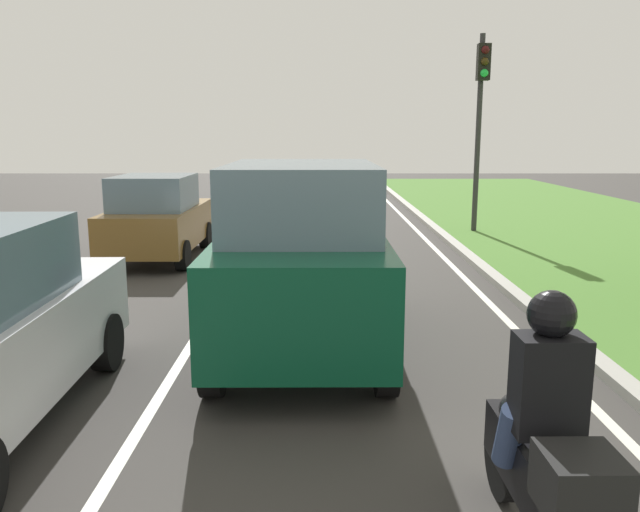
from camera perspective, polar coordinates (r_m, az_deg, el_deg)
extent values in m
plane|color=#383533|center=(12.80, -3.98, -0.78)|extent=(60.00, 60.00, 0.00)
cube|color=silver|center=(12.87, -7.09, -0.76)|extent=(0.12, 32.00, 0.01)
cube|color=silver|center=(13.04, 12.00, -0.77)|extent=(0.12, 32.00, 0.01)
cube|color=#9E9B93|center=(13.15, 14.14, -0.52)|extent=(0.24, 48.00, 0.12)
cube|color=#0C472D|center=(7.74, -1.41, -1.57)|extent=(1.93, 4.51, 1.10)
cube|color=slate|center=(7.44, -1.47, 5.34)|extent=(1.72, 2.71, 0.80)
cylinder|color=black|center=(9.41, -6.53, -2.79)|extent=(0.22, 0.76, 0.76)
cylinder|color=black|center=(9.38, 4.16, -2.80)|extent=(0.22, 0.76, 0.76)
cylinder|color=black|center=(6.51, -9.51, -9.25)|extent=(0.22, 0.76, 0.76)
cylinder|color=black|center=(6.46, 6.19, -9.31)|extent=(0.22, 0.76, 0.76)
cylinder|color=black|center=(7.50, -18.68, -7.41)|extent=(0.24, 0.65, 0.64)
cube|color=brown|center=(13.75, -14.25, 2.69)|extent=(1.66, 3.71, 0.80)
cube|color=slate|center=(13.43, -14.66, 5.65)|extent=(1.49, 1.91, 0.68)
cylinder|color=black|center=(15.21, -15.79, 1.86)|extent=(0.22, 0.60, 0.60)
cylinder|color=black|center=(14.87, -10.18, 1.90)|extent=(0.22, 0.60, 0.60)
cylinder|color=black|center=(12.84, -18.78, 0.05)|extent=(0.22, 0.60, 0.60)
cylinder|color=black|center=(12.44, -12.19, 0.05)|extent=(0.22, 0.60, 0.60)
cube|color=black|center=(4.26, 19.45, -18.25)|extent=(0.30, 1.40, 0.36)
ellipsoid|color=black|center=(4.45, 18.09, -13.64)|extent=(0.29, 0.50, 0.24)
cube|color=black|center=(3.68, 22.76, -18.58)|extent=(0.40, 0.40, 0.32)
cylinder|color=black|center=(4.97, 16.41, -17.25)|extent=(0.11, 0.60, 0.60)
cube|color=black|center=(3.96, 20.26, -10.98)|extent=(0.40, 0.26, 0.60)
sphere|color=black|center=(3.86, 20.52, -5.00)|extent=(0.28, 0.28, 0.28)
cylinder|color=navy|center=(4.16, 17.03, -15.39)|extent=(0.16, 0.30, 0.45)
cylinder|color=navy|center=(4.27, 21.53, -14.97)|extent=(0.16, 0.30, 0.45)
cylinder|color=#2D2D2D|center=(17.22, 14.38, 10.53)|extent=(0.14, 0.14, 5.13)
cube|color=black|center=(17.12, 14.85, 16.69)|extent=(0.32, 0.24, 0.90)
sphere|color=#3F0F0F|center=(17.02, 15.01, 17.66)|extent=(0.20, 0.20, 0.20)
sphere|color=#382B0C|center=(16.99, 14.97, 16.73)|extent=(0.20, 0.20, 0.20)
sphere|color=green|center=(16.96, 14.92, 15.79)|extent=(0.20, 0.20, 0.20)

